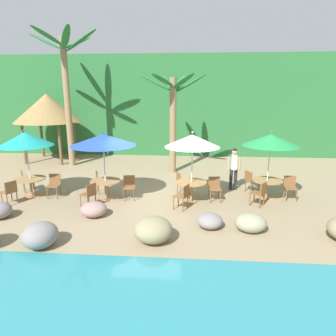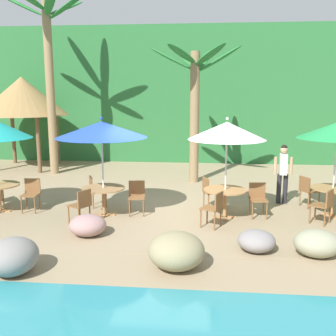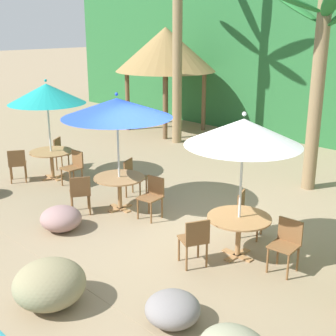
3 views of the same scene
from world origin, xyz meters
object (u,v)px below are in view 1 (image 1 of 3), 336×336
Objects in this scene: chair_white_inland at (181,181)px; palm_tree_second at (173,105)px; dining_table_teal at (30,182)px; umbrella_white at (192,141)px; chair_white_seaward at (215,187)px; chair_green_seaward at (290,186)px; chair_green_left at (260,192)px; umbrella_teal at (25,139)px; chair_blue_left at (89,193)px; palm_tree_nearest at (66,77)px; dining_table_blue at (106,184)px; chair_blue_seaward at (129,185)px; chair_white_left at (183,195)px; dining_table_white at (191,185)px; palapa_hut at (47,108)px; chair_teal_inland at (26,179)px; waiter_in_white at (234,166)px; chair_green_inland at (250,180)px; chair_teal_seaward at (54,184)px; dining_table_green at (267,183)px; umbrella_green at (271,140)px; chair_blue_inland at (100,181)px; umbrella_blue at (103,140)px; chair_teal_left at (10,191)px.

palm_tree_second is (-0.53, 3.32, 2.72)m from chair_white_inland.
umbrella_white is at bearing 0.37° from dining_table_teal.
palm_tree_second reaches higher than chair_white_seaward.
chair_green_seaward and chair_green_left have the same top height.
umbrella_teal is at bearing -179.63° from umbrella_white.
chair_blue_left is 0.13× the size of palm_tree_nearest.
dining_table_blue is 1.26× the size of chair_white_seaward.
chair_blue_seaward is 5.00m from palm_tree_second.
palm_tree_second reaches higher than chair_white_left.
chair_blue_left is at bearing -63.56° from palm_tree_nearest.
chair_blue_left is at bearing -18.56° from umbrella_teal.
dining_table_white is 0.29× the size of palapa_hut.
chair_white_seaward is at bearing 1.77° from umbrella_teal.
chair_white_left is at bearing -12.70° from chair_teal_inland.
chair_white_left and chair_green_left have the same top height.
chair_blue_seaward and chair_green_left have the same top height.
chair_teal_inland is at bearing -173.86° from waiter_in_white.
dining_table_teal is 0.65× the size of waiter_in_white.
chair_white_inland is (-1.23, 0.59, 0.00)m from chair_white_seaward.
chair_teal_seaward is at bearing -171.84° from chair_green_inland.
dining_table_blue is at bearing -1.32° from umbrella_teal.
dining_table_teal is at bearing -176.89° from dining_table_green.
palm_tree_nearest reaches higher than chair_green_left.
umbrella_green is (2.76, 0.44, -0.00)m from umbrella_white.
dining_table_green is (6.32, -0.20, 0.10)m from chair_blue_inland.
waiter_in_white is (-1.93, 0.99, 0.47)m from chair_green_seaward.
chair_green_inland is (5.86, 0.53, 0.00)m from chair_blue_inland.
palm_tree_nearest reaches higher than umbrella_green.
palapa_hut is (-7.66, 5.34, 2.45)m from chair_white_inland.
dining_table_white is (3.12, 0.10, 0.00)m from dining_table_blue.
umbrella_white reaches higher than chair_green_seaward.
waiter_in_white reaches higher than chair_white_seaward.
chair_blue_seaward is 2.86m from umbrella_white.
palapa_hut is at bearing 133.86° from chair_blue_seaward.
umbrella_teal reaches higher than dining_table_white.
chair_blue_inland is (-0.43, 0.74, -1.72)m from umbrella_blue.
palm_tree_second is (-3.69, 3.64, 1.01)m from umbrella_green.
dining_table_blue is 1.26× the size of chair_blue_left.
umbrella_teal is at bearing -71.43° from palapa_hut.
umbrella_white reaches higher than chair_blue_seaward.
chair_blue_left is at bearing -160.45° from chair_green_inland.
chair_teal_seaward is at bearing 37.52° from chair_teal_left.
chair_white_seaward is 2.80m from chair_green_seaward.
palm_tree_second is at bearing 31.66° from chair_teal_inland.
dining_table_blue is 1.26× the size of chair_green_seaward.
dining_table_teal is 1.26× the size of chair_blue_left.
chair_teal_inland is 1.00× the size of chair_green_seaward.
chair_teal_seaward is 0.79× the size of dining_table_white.
chair_blue_seaward is 1.53m from chair_blue_left.
palm_tree_nearest is at bearing 156.29° from waiter_in_white.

